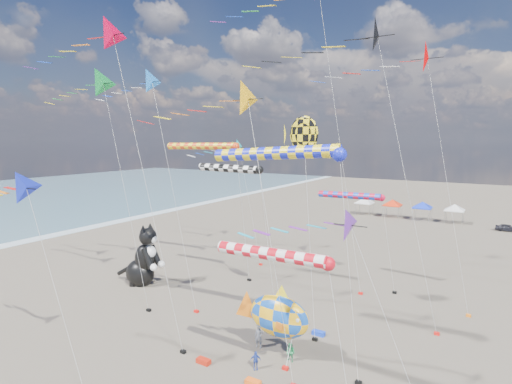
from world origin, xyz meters
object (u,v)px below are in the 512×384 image
at_px(fish_inflatable, 278,316).
at_px(child_blue, 255,360).
at_px(child_green, 291,352).
at_px(parked_car, 508,228).
at_px(cat_inflatable, 142,254).
at_px(person_adult, 259,337).

distance_m(fish_inflatable, child_blue, 2.97).
xyz_separation_m(child_green, parked_car, (12.14, 49.53, -0.06)).
bearing_deg(fish_inflatable, child_green, -2.50).
distance_m(cat_inflatable, child_blue, 18.11).
bearing_deg(person_adult, fish_inflatable, -25.69).
xyz_separation_m(child_green, child_blue, (-1.44, -1.88, -0.04)).
distance_m(child_blue, parked_car, 53.17).
relative_size(cat_inflatable, parked_car, 1.84).
height_order(child_green, child_blue, child_green).
height_order(child_blue, parked_car, child_blue).
bearing_deg(fish_inflatable, parked_car, 75.21).
bearing_deg(child_blue, parked_car, 40.16).
bearing_deg(cat_inflatable, child_blue, -27.73).
bearing_deg(parked_car, cat_inflatable, 148.51).
height_order(cat_inflatable, parked_car, cat_inflatable).
height_order(person_adult, parked_car, person_adult).
bearing_deg(person_adult, child_green, -21.90).
distance_m(person_adult, parked_car, 51.26).
height_order(cat_inflatable, child_blue, cat_inflatable).
bearing_deg(cat_inflatable, person_adult, -21.55).
xyz_separation_m(fish_inflatable, person_adult, (-1.67, 0.39, -2.01)).
bearing_deg(child_green, person_adult, 178.41).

